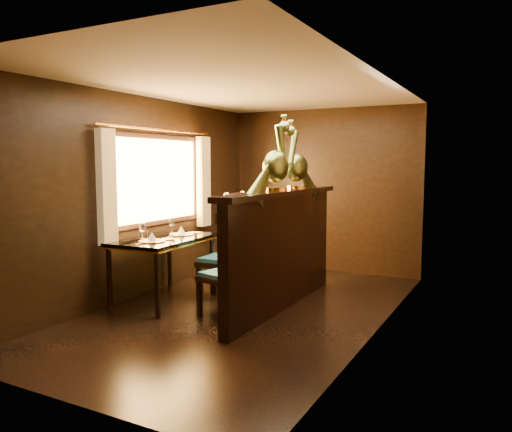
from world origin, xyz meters
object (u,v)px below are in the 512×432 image
object	(u,v)px
dining_table	(164,244)
chair_right	(229,244)
chair_left	(230,259)
peacock_left	(276,152)
peacock_right	(297,155)

from	to	relation	value
dining_table	chair_right	xyz separation A→B (m)	(0.67, 0.42, -0.01)
chair_left	chair_right	xyz separation A→B (m)	(-0.36, 0.60, 0.05)
peacock_left	peacock_right	bearing A→B (deg)	90.00
dining_table	peacock_right	xyz separation A→B (m)	(1.38, 0.81, 1.06)
dining_table	chair_right	size ratio (longest dim) A/B	1.02
chair_left	chair_right	distance (m)	0.70
chair_right	peacock_left	world-z (taller)	peacock_left
chair_left	peacock_right	bearing A→B (deg)	85.89
chair_left	peacock_left	bearing A→B (deg)	64.73
chair_left	dining_table	bearing A→B (deg)	-174.22
chair_left	peacock_left	world-z (taller)	peacock_left
chair_left	peacock_right	distance (m)	1.53
chair_right	peacock_right	distance (m)	1.34
chair_left	peacock_left	xyz separation A→B (m)	(0.35, 0.41, 1.15)
chair_right	peacock_right	xyz separation A→B (m)	(0.71, 0.39, 1.07)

